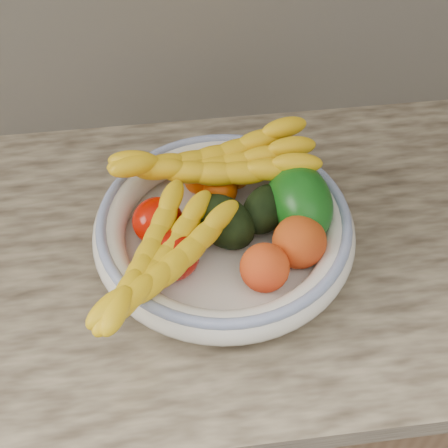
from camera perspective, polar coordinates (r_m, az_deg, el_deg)
kitchen_counter at (r=1.34m, az=-0.14°, el=-13.26°), size 2.44×0.66×1.40m
fruit_bowl at (r=0.93m, az=0.00°, el=-0.47°), size 0.39×0.39×0.08m
clementine_back_left at (r=0.99m, az=-2.30°, el=4.02°), size 0.06×0.06×0.04m
clementine_back_right at (r=1.00m, az=1.06°, el=4.57°), size 0.06×0.06×0.05m
clementine_back_mid at (r=0.98m, az=-0.34°, el=3.12°), size 0.07×0.07×0.05m
tomato_left at (r=0.93m, az=-6.07°, el=0.27°), size 0.08×0.08×0.07m
tomato_near_left at (r=0.88m, az=-4.76°, el=-2.82°), size 0.09×0.09×0.07m
avocado_center at (r=0.92m, az=-0.02°, el=0.22°), size 0.12×0.13×0.07m
avocado_right at (r=0.94m, az=3.77°, el=1.38°), size 0.10×0.11×0.06m
green_mango at (r=0.94m, az=6.95°, el=2.12°), size 0.14×0.15×0.12m
peach_front at (r=0.86m, az=3.74°, el=-4.01°), size 0.09×0.09×0.07m
peach_right at (r=0.89m, az=6.90°, el=-1.63°), size 0.09×0.09×0.08m
banana_bunch_back at (r=0.96m, az=-0.98°, el=5.17°), size 0.34×0.13×0.09m
banana_bunch_front at (r=0.85m, az=-5.96°, el=-3.73°), size 0.27×0.32×0.08m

